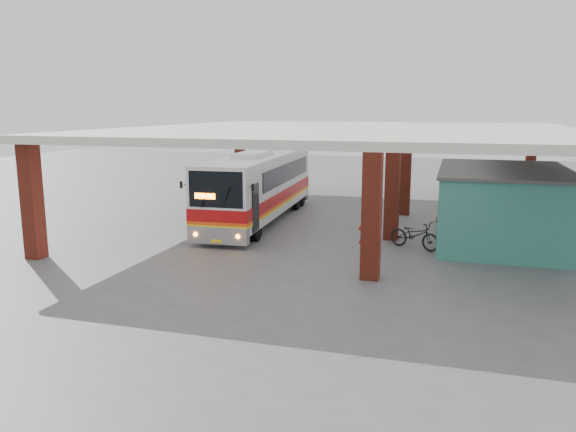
% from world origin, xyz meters
% --- Properties ---
extents(ground, '(90.00, 90.00, 0.00)m').
position_xyz_m(ground, '(0.00, 0.00, 0.00)').
color(ground, '#515154').
rests_on(ground, ground).
extents(brick_columns, '(20.10, 21.60, 4.35)m').
position_xyz_m(brick_columns, '(1.43, 5.00, 2.17)').
color(brick_columns, maroon).
rests_on(brick_columns, ground).
extents(canopy_roof, '(21.00, 23.00, 0.30)m').
position_xyz_m(canopy_roof, '(0.50, 6.50, 4.50)').
color(canopy_roof, beige).
rests_on(canopy_roof, brick_columns).
extents(shop_building, '(5.20, 8.20, 3.11)m').
position_xyz_m(shop_building, '(7.49, 4.00, 1.56)').
color(shop_building, '#307874').
rests_on(shop_building, ground).
extents(coach_bus, '(3.18, 12.24, 3.53)m').
position_xyz_m(coach_bus, '(-3.80, 5.13, 1.75)').
color(coach_bus, silver).
rests_on(coach_bus, ground).
extents(motorcycle, '(2.28, 1.60, 1.14)m').
position_xyz_m(motorcycle, '(4.11, 1.57, 0.57)').
color(motorcycle, black).
rests_on(motorcycle, ground).
extents(pedestrian, '(0.62, 0.41, 1.65)m').
position_xyz_m(pedestrian, '(2.43, -0.30, 0.83)').
color(pedestrian, red).
rests_on(pedestrian, ground).
extents(red_chair, '(0.54, 0.54, 0.88)m').
position_xyz_m(red_chair, '(5.10, 7.12, 0.40)').
color(red_chair, red).
rests_on(red_chair, ground).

